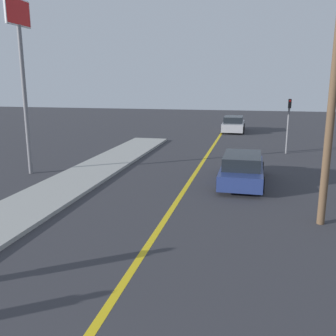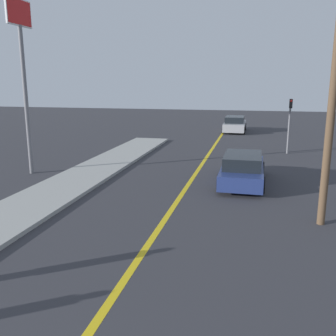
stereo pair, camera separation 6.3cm
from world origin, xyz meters
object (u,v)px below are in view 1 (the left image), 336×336
Objects in this scene: car_near_right_lane at (242,169)px; roadside_sign at (21,50)px; traffic_light at (288,120)px; car_ahead_center at (233,124)px; utility_pole at (331,115)px.

roadside_sign is (-10.20, -0.42, 5.20)m from car_near_right_lane.
car_ahead_center is at bearing 110.89° from traffic_light.
car_ahead_center reaches higher than car_near_right_lane.
roadside_sign is (-12.70, -8.23, 3.73)m from traffic_light.
utility_pole reaches higher than car_near_right_lane.
roadside_sign is 13.64m from utility_pole.
traffic_light is 0.42× the size of roadside_sign.
utility_pole is at bearing -17.29° from roadside_sign.
traffic_light is at bearing -69.38° from car_ahead_center.
car_ahead_center is at bearing 100.08° from utility_pole.
roadside_sign reaches higher than traffic_light.
traffic_light reaches higher than car_near_right_lane.
utility_pole is (2.62, -4.41, 2.80)m from car_near_right_lane.
car_ahead_center is at bearing 64.16° from roadside_sign.
roadside_sign reaches higher than car_ahead_center.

